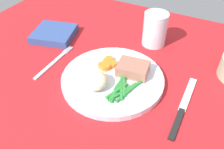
% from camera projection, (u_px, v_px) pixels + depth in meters
% --- Properties ---
extents(dining_table, '(1.20, 0.90, 0.02)m').
position_uv_depth(dining_table, '(126.00, 89.00, 0.60)').
color(dining_table, red).
rests_on(dining_table, ground).
extents(dinner_plate, '(0.26, 0.26, 0.02)m').
position_uv_depth(dinner_plate, '(112.00, 80.00, 0.60)').
color(dinner_plate, white).
rests_on(dinner_plate, dining_table).
extents(meat_portion, '(0.08, 0.07, 0.03)m').
position_uv_depth(meat_portion, '(132.00, 68.00, 0.60)').
color(meat_portion, '#A86B56').
rests_on(meat_portion, dinner_plate).
extents(mashed_potatoes, '(0.06, 0.06, 0.04)m').
position_uv_depth(mashed_potatoes, '(94.00, 80.00, 0.56)').
color(mashed_potatoes, beige).
rests_on(mashed_potatoes, dinner_plate).
extents(carrot_slices, '(0.04, 0.06, 0.01)m').
position_uv_depth(carrot_slices, '(108.00, 64.00, 0.63)').
color(carrot_slices, orange).
rests_on(carrot_slices, dinner_plate).
extents(green_beans, '(0.06, 0.11, 0.01)m').
position_uv_depth(green_beans, '(121.00, 88.00, 0.56)').
color(green_beans, '#2D8C38').
rests_on(green_beans, dinner_plate).
extents(fork, '(0.01, 0.17, 0.00)m').
position_uv_depth(fork, '(54.00, 62.00, 0.67)').
color(fork, silver).
rests_on(fork, dining_table).
extents(knife, '(0.02, 0.21, 0.01)m').
position_uv_depth(knife, '(183.00, 107.00, 0.54)').
color(knife, black).
rests_on(knife, dining_table).
extents(water_glass, '(0.07, 0.07, 0.10)m').
position_uv_depth(water_glass, '(155.00, 31.00, 0.71)').
color(water_glass, silver).
rests_on(water_glass, dining_table).
extents(napkin, '(0.15, 0.15, 0.02)m').
position_uv_depth(napkin, '(54.00, 34.00, 0.76)').
color(napkin, '#334C8C').
rests_on(napkin, dining_table).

